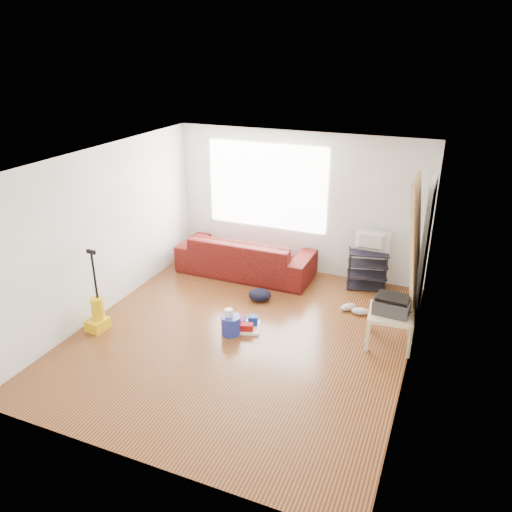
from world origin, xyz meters
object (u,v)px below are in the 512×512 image
at_px(tv_stand, 367,269).
at_px(backpack, 260,300).
at_px(side_table, 391,317).
at_px(bucket, 231,333).
at_px(vacuum, 97,315).
at_px(cleaning_tray, 244,325).
at_px(sofa, 246,273).

bearing_deg(tv_stand, backpack, -155.77).
relative_size(side_table, bucket, 2.36).
bearing_deg(tv_stand, vacuum, -152.59).
distance_m(bucket, cleaning_tray, 0.24).
xyz_separation_m(tv_stand, cleaning_tray, (-1.38, -2.01, -0.28)).
bearing_deg(backpack, tv_stand, 19.24).
bearing_deg(sofa, vacuum, 64.54).
bearing_deg(cleaning_tray, tv_stand, 55.46).
xyz_separation_m(sofa, backpack, (0.62, -0.86, 0.00)).
relative_size(side_table, vacuum, 0.53).
bearing_deg(backpack, sofa, 107.87).
distance_m(sofa, cleaning_tray, 1.89).
xyz_separation_m(sofa, side_table, (2.73, -1.34, 0.41)).
bearing_deg(tv_stand, cleaning_tray, -137.47).
relative_size(sofa, bucket, 8.74).
xyz_separation_m(sofa, tv_stand, (2.11, 0.27, 0.33)).
distance_m(cleaning_tray, backpack, 0.89).
bearing_deg(vacuum, side_table, 22.84).
xyz_separation_m(tv_stand, bucket, (-1.50, -2.21, -0.33)).
relative_size(tv_stand, side_table, 1.10).
bearing_deg(cleaning_tray, vacuum, -157.16).
bearing_deg(side_table, vacuum, -162.87).
xyz_separation_m(cleaning_tray, vacuum, (-1.95, -0.82, 0.17)).
distance_m(side_table, bucket, 2.24).
height_order(sofa, backpack, sofa).
bearing_deg(backpack, cleaning_tray, -100.80).
bearing_deg(cleaning_tray, backpack, 97.13).
height_order(cleaning_tray, vacuum, vacuum).
bearing_deg(side_table, tv_stand, 111.04).
distance_m(sofa, bucket, 2.04).
distance_m(sofa, side_table, 3.07).
bearing_deg(side_table, backpack, 167.18).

